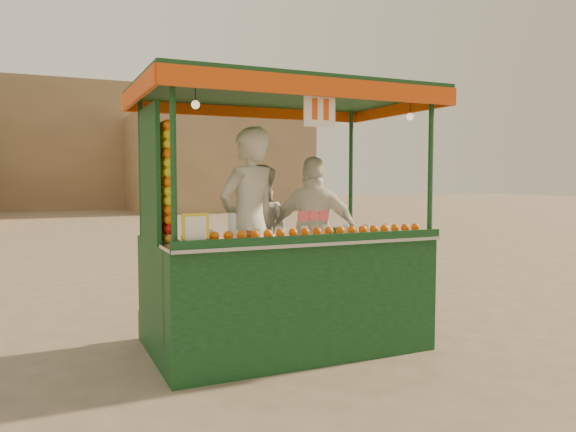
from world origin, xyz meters
name	(u,v)px	position (x,y,z in m)	size (l,w,h in m)	color
ground	(251,355)	(0.00, 0.00, 0.00)	(90.00, 90.00, 0.00)	brown
building_right	(217,164)	(7.00, 24.00, 2.50)	(9.00, 6.00, 5.00)	#947B54
building_center	(35,147)	(-2.00, 30.00, 3.50)	(14.00, 7.00, 7.00)	#947B54
juice_cart	(280,265)	(0.33, 0.08, 0.84)	(2.87, 1.86, 2.61)	black
vendor_left	(249,225)	(0.04, 0.15, 1.25)	(0.81, 0.68, 1.90)	silver
vendor_middle	(258,236)	(0.33, 0.65, 1.08)	(0.95, 0.95, 1.55)	beige
vendor_right	(315,234)	(0.83, 0.29, 1.12)	(1.02, 0.87, 1.64)	white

